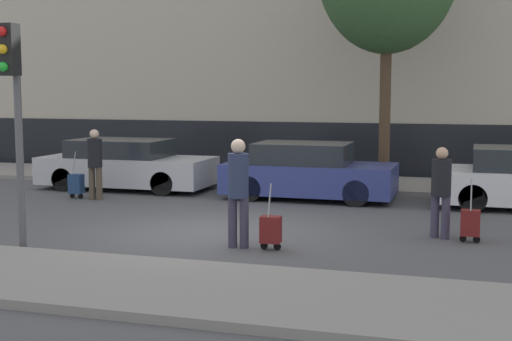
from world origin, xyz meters
The scene contains 13 objects.
ground_plane centered at (0.00, 0.00, 0.00)m, with size 80.00×80.00×0.00m, color #4C4C4F.
sidewalk_near centered at (0.00, -3.75, 0.06)m, with size 28.00×2.50×0.12m.
sidewalk_far centered at (0.00, 7.00, 0.06)m, with size 28.00×3.00×0.12m.
parked_car_0 centered at (-4.14, 4.70, 0.62)m, with size 4.47×1.85×1.30m.
parked_car_1 centered at (0.79, 4.46, 0.63)m, with size 4.01×1.82×1.33m.
pedestrian_left centered at (-3.97, 2.83, 0.94)m, with size 0.35×0.34×1.66m.
trolley_left centered at (-4.52, 2.88, 0.35)m, with size 0.34×0.29×1.12m.
pedestrian_center centered at (0.88, -1.05, 1.03)m, with size 0.35×0.34×1.79m.
trolley_center centered at (1.43, -1.05, 0.33)m, with size 0.34×0.29×1.09m.
pedestrian_right centered at (4.02, 0.70, 0.90)m, with size 0.34×0.34×1.60m.
trolley_right centered at (4.52, 0.48, 0.34)m, with size 0.34×0.29×1.10m.
traffic_light centered at (-2.40, -2.36, 2.58)m, with size 0.28×0.47×3.60m.
parked_bicycle centered at (0.43, 6.97, 0.49)m, with size 1.77×0.06×0.96m.
Camera 1 is at (4.53, -11.96, 2.59)m, focal length 50.00 mm.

